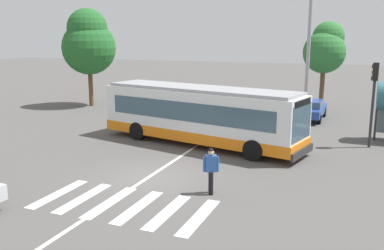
% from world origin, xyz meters
% --- Properties ---
extents(ground_plane, '(160.00, 160.00, 0.00)m').
position_xyz_m(ground_plane, '(0.00, 0.00, 0.00)').
color(ground_plane, '#514F4C').
extents(city_transit_bus, '(11.65, 5.04, 3.06)m').
position_xyz_m(city_transit_bus, '(-0.16, 5.81, 1.59)').
color(city_transit_bus, black).
rests_on(city_transit_bus, ground_plane).
extents(pedestrian_crossing_street, '(0.54, 0.40, 1.72)m').
position_xyz_m(pedestrian_crossing_street, '(2.80, -0.86, 0.97)').
color(pedestrian_crossing_street, black).
rests_on(pedestrian_crossing_street, ground_plane).
extents(parked_car_white, '(1.90, 4.52, 1.35)m').
position_xyz_m(parked_car_white, '(-6.32, 15.42, 0.77)').
color(parked_car_white, black).
rests_on(parked_car_white, ground_plane).
extents(parked_car_charcoal, '(1.89, 4.51, 1.35)m').
position_xyz_m(parked_car_charcoal, '(-3.84, 15.12, 0.77)').
color(parked_car_charcoal, black).
rests_on(parked_car_charcoal, ground_plane).
extents(parked_car_black, '(1.95, 4.54, 1.35)m').
position_xyz_m(parked_car_black, '(-1.15, 15.32, 0.77)').
color(parked_car_black, black).
rests_on(parked_car_black, ground_plane).
extents(parked_car_champagne, '(1.97, 4.55, 1.35)m').
position_xyz_m(parked_car_champagne, '(1.80, 15.30, 0.77)').
color(parked_car_champagne, black).
rests_on(parked_car_champagne, ground_plane).
extents(parked_car_blue, '(1.98, 4.55, 1.35)m').
position_xyz_m(parked_car_blue, '(4.49, 15.11, 0.77)').
color(parked_car_blue, black).
rests_on(parked_car_blue, ground_plane).
extents(traffic_light_far_corner, '(0.33, 0.32, 4.36)m').
position_xyz_m(traffic_light_far_corner, '(8.25, 8.42, 2.94)').
color(traffic_light_far_corner, '#28282B').
rests_on(traffic_light_far_corner, ground_plane).
extents(twin_arm_street_lamp, '(4.60, 0.32, 8.64)m').
position_xyz_m(twin_arm_street_lamp, '(4.75, 10.05, 5.35)').
color(twin_arm_street_lamp, '#939399').
rests_on(twin_arm_street_lamp, ground_plane).
extents(background_tree_left, '(4.33, 4.33, 7.90)m').
position_xyz_m(background_tree_left, '(-13.11, 14.49, 5.19)').
color(background_tree_left, brown).
rests_on(background_tree_left, ground_plane).
extents(background_tree_right, '(3.25, 3.25, 6.83)m').
position_xyz_m(background_tree_right, '(4.90, 19.91, 4.78)').
color(background_tree_right, brown).
rests_on(background_tree_right, ground_plane).
extents(crosswalk_painted_stripes, '(5.95, 2.98, 0.01)m').
position_xyz_m(crosswalk_painted_stripes, '(0.39, -2.94, 0.00)').
color(crosswalk_painted_stripes, silver).
rests_on(crosswalk_painted_stripes, ground_plane).
extents(lane_center_line, '(0.16, 24.00, 0.01)m').
position_xyz_m(lane_center_line, '(-0.16, 2.00, 0.00)').
color(lane_center_line, silver).
rests_on(lane_center_line, ground_plane).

